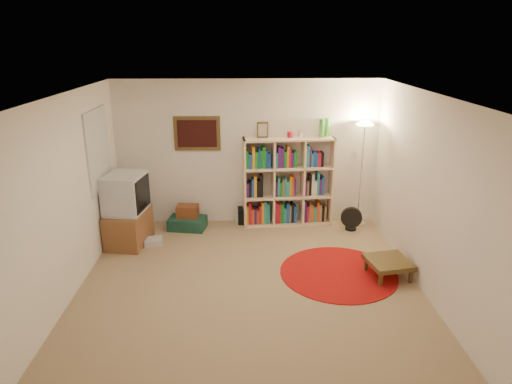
# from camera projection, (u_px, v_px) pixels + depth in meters

# --- Properties ---
(room) EXTENTS (4.54, 4.54, 2.54)m
(room) POSITION_uv_depth(u_px,v_px,m) (245.00, 194.00, 5.75)
(room) COLOR #997D59
(room) RESTS_ON ground
(bookshelf) EXTENTS (1.57, 0.55, 1.85)m
(bookshelf) POSITION_uv_depth(u_px,v_px,m) (286.00, 182.00, 7.92)
(bookshelf) COLOR #FFD3AA
(bookshelf) RESTS_ON ground
(floor_lamp) EXTENTS (0.44, 0.44, 1.83)m
(floor_lamp) POSITION_uv_depth(u_px,v_px,m) (364.00, 139.00, 7.61)
(floor_lamp) COLOR white
(floor_lamp) RESTS_ON ground
(floor_fan) EXTENTS (0.37, 0.22, 0.41)m
(floor_fan) POSITION_uv_depth(u_px,v_px,m) (351.00, 219.00, 7.76)
(floor_fan) COLOR black
(floor_fan) RESTS_ON ground
(tv_stand) EXTENTS (0.66, 0.86, 1.15)m
(tv_stand) POSITION_uv_depth(u_px,v_px,m) (127.00, 211.00, 7.14)
(tv_stand) COLOR brown
(tv_stand) RESTS_ON ground
(dvd_box) EXTENTS (0.32, 0.29, 0.09)m
(dvd_box) POSITION_uv_depth(u_px,v_px,m) (153.00, 241.00, 7.27)
(dvd_box) COLOR silver
(dvd_box) RESTS_ON ground
(suitcase) EXTENTS (0.68, 0.50, 0.20)m
(suitcase) POSITION_uv_depth(u_px,v_px,m) (187.00, 223.00, 7.85)
(suitcase) COLOR #163E31
(suitcase) RESTS_ON ground
(wicker_basket) EXTENTS (0.38, 0.29, 0.21)m
(wicker_basket) POSITION_uv_depth(u_px,v_px,m) (188.00, 211.00, 7.83)
(wicker_basket) COLOR brown
(wicker_basket) RESTS_ON suitcase
(duffel_bag) EXTENTS (0.42, 0.36, 0.28)m
(duffel_bag) POSITION_uv_depth(u_px,v_px,m) (249.00, 214.00, 8.15)
(duffel_bag) COLOR black
(duffel_bag) RESTS_ON ground
(paper_towel) EXTENTS (0.14, 0.14, 0.26)m
(paper_towel) POSITION_uv_depth(u_px,v_px,m) (239.00, 215.00, 8.12)
(paper_towel) COLOR silver
(paper_towel) RESTS_ON ground
(red_rug) EXTENTS (1.63, 1.63, 0.01)m
(red_rug) POSITION_uv_depth(u_px,v_px,m) (338.00, 273.00, 6.38)
(red_rug) COLOR #950C0A
(red_rug) RESTS_ON ground
(side_table) EXTENTS (0.64, 0.64, 0.25)m
(side_table) POSITION_uv_depth(u_px,v_px,m) (389.00, 263.00, 6.23)
(side_table) COLOR #473419
(side_table) RESTS_ON ground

